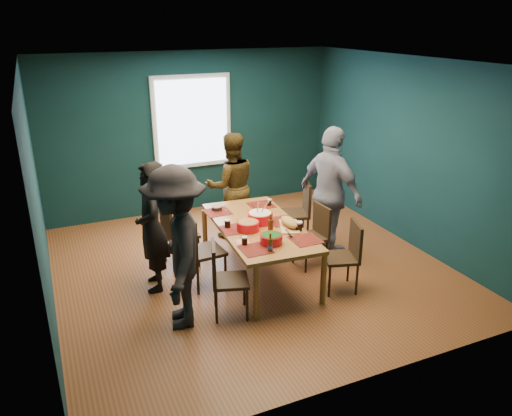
{
  "coord_description": "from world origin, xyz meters",
  "views": [
    {
      "loc": [
        -2.38,
        -5.58,
        3.19
      ],
      "look_at": [
        -0.04,
        -0.28,
        0.97
      ],
      "focal_mm": 35.0,
      "sensor_mm": 36.0,
      "label": 1
    }
  ],
  "objects_px": {
    "person_far_left": "(152,227)",
    "bowl_dumpling": "(260,217)",
    "chair_left_mid": "(198,246)",
    "chair_right_near": "(347,251)",
    "chair_right_far": "(300,208)",
    "dining_table": "(259,230)",
    "chair_left_near": "(223,274)",
    "bowl_herbs": "(271,239)",
    "cutting_board": "(289,223)",
    "bowl_salad": "(248,226)",
    "chair_left_far": "(174,229)",
    "person_right": "(331,193)",
    "chair_right_mid": "(316,231)",
    "person_near_left": "(176,249)",
    "person_back": "(231,186)"
  },
  "relations": [
    {
      "from": "dining_table",
      "to": "chair_left_near",
      "type": "relative_size",
      "value": 2.28
    },
    {
      "from": "bowl_salad",
      "to": "bowl_dumpling",
      "type": "relative_size",
      "value": 0.86
    },
    {
      "from": "bowl_salad",
      "to": "bowl_herbs",
      "type": "distance_m",
      "value": 0.47
    },
    {
      "from": "dining_table",
      "to": "cutting_board",
      "type": "distance_m",
      "value": 0.41
    },
    {
      "from": "cutting_board",
      "to": "chair_left_near",
      "type": "bearing_deg",
      "value": -136.38
    },
    {
      "from": "chair_left_far",
      "to": "chair_right_near",
      "type": "distance_m",
      "value": 2.3
    },
    {
      "from": "chair_right_mid",
      "to": "person_far_left",
      "type": "distance_m",
      "value": 2.18
    },
    {
      "from": "person_far_left",
      "to": "bowl_herbs",
      "type": "bearing_deg",
      "value": 62.5
    },
    {
      "from": "chair_left_near",
      "to": "person_far_left",
      "type": "height_order",
      "value": "person_far_left"
    },
    {
      "from": "person_right",
      "to": "chair_right_near",
      "type": "bearing_deg",
      "value": 147.02
    },
    {
      "from": "chair_right_far",
      "to": "person_near_left",
      "type": "relative_size",
      "value": 0.52
    },
    {
      "from": "person_right",
      "to": "person_far_left",
      "type": "bearing_deg",
      "value": 74.13
    },
    {
      "from": "person_far_left",
      "to": "bowl_dumpling",
      "type": "distance_m",
      "value": 1.35
    },
    {
      "from": "chair_left_far",
      "to": "chair_right_far",
      "type": "bearing_deg",
      "value": -3.88
    },
    {
      "from": "person_far_left",
      "to": "person_right",
      "type": "bearing_deg",
      "value": 96.94
    },
    {
      "from": "chair_left_far",
      "to": "chair_right_mid",
      "type": "height_order",
      "value": "chair_left_far"
    },
    {
      "from": "chair_right_near",
      "to": "bowl_dumpling",
      "type": "bearing_deg",
      "value": 153.28
    },
    {
      "from": "chair_left_near",
      "to": "chair_right_near",
      "type": "height_order",
      "value": "same"
    },
    {
      "from": "chair_right_near",
      "to": "bowl_salad",
      "type": "relative_size",
      "value": 3.14
    },
    {
      "from": "bowl_dumpling",
      "to": "chair_right_near",
      "type": "bearing_deg",
      "value": -43.07
    },
    {
      "from": "bowl_dumpling",
      "to": "chair_left_mid",
      "type": "bearing_deg",
      "value": 178.7
    },
    {
      "from": "chair_right_far",
      "to": "bowl_herbs",
      "type": "xyz_separation_m",
      "value": [
        -1.1,
        -1.32,
        0.25
      ]
    },
    {
      "from": "chair_right_near",
      "to": "bowl_herbs",
      "type": "relative_size",
      "value": 3.35
    },
    {
      "from": "chair_right_far",
      "to": "chair_left_mid",
      "type": "bearing_deg",
      "value": -141.54
    },
    {
      "from": "person_far_left",
      "to": "person_right",
      "type": "xyz_separation_m",
      "value": [
        2.47,
        -0.07,
        0.11
      ]
    },
    {
      "from": "bowl_herbs",
      "to": "cutting_board",
      "type": "distance_m",
      "value": 0.53
    },
    {
      "from": "chair_right_near",
      "to": "person_near_left",
      "type": "distance_m",
      "value": 2.13
    },
    {
      "from": "person_back",
      "to": "cutting_board",
      "type": "height_order",
      "value": "person_back"
    },
    {
      "from": "dining_table",
      "to": "person_right",
      "type": "xyz_separation_m",
      "value": [
        1.2,
        0.24,
        0.25
      ]
    },
    {
      "from": "chair_right_mid",
      "to": "bowl_herbs",
      "type": "xyz_separation_m",
      "value": [
        -0.95,
        -0.6,
        0.31
      ]
    },
    {
      "from": "bowl_salad",
      "to": "bowl_dumpling",
      "type": "bearing_deg",
      "value": 35.34
    },
    {
      "from": "person_far_left",
      "to": "bowl_dumpling",
      "type": "xyz_separation_m",
      "value": [
        1.33,
        -0.23,
        0.0
      ]
    },
    {
      "from": "person_far_left",
      "to": "cutting_board",
      "type": "xyz_separation_m",
      "value": [
        1.6,
        -0.52,
        -0.02
      ]
    },
    {
      "from": "person_far_left",
      "to": "chair_right_near",
      "type": "bearing_deg",
      "value": 73.61
    },
    {
      "from": "dining_table",
      "to": "bowl_salad",
      "type": "distance_m",
      "value": 0.25
    },
    {
      "from": "dining_table",
      "to": "chair_left_far",
      "type": "distance_m",
      "value": 1.19
    },
    {
      "from": "dining_table",
      "to": "chair_right_far",
      "type": "xyz_separation_m",
      "value": [
        1.01,
        0.77,
        -0.12
      ]
    },
    {
      "from": "chair_left_mid",
      "to": "chair_right_near",
      "type": "height_order",
      "value": "chair_left_mid"
    },
    {
      "from": "chair_right_mid",
      "to": "cutting_board",
      "type": "xyz_separation_m",
      "value": [
        -0.54,
        -0.26,
        0.3
      ]
    },
    {
      "from": "person_far_left",
      "to": "person_right",
      "type": "height_order",
      "value": "person_right"
    },
    {
      "from": "person_far_left",
      "to": "bowl_salad",
      "type": "bearing_deg",
      "value": 78.39
    },
    {
      "from": "chair_right_near",
      "to": "person_right",
      "type": "relative_size",
      "value": 0.48
    },
    {
      "from": "bowl_salad",
      "to": "person_right",
      "type": "bearing_deg",
      "value": 13.51
    },
    {
      "from": "dining_table",
      "to": "chair_left_near",
      "type": "height_order",
      "value": "chair_left_near"
    },
    {
      "from": "chair_right_far",
      "to": "chair_right_near",
      "type": "height_order",
      "value": "chair_right_far"
    },
    {
      "from": "cutting_board",
      "to": "bowl_dumpling",
      "type": "bearing_deg",
      "value": 153.99
    },
    {
      "from": "person_right",
      "to": "person_back",
      "type": "bearing_deg",
      "value": 27.36
    },
    {
      "from": "dining_table",
      "to": "person_right",
      "type": "relative_size",
      "value": 1.09
    },
    {
      "from": "cutting_board",
      "to": "person_near_left",
      "type": "bearing_deg",
      "value": -144.79
    },
    {
      "from": "chair_right_near",
      "to": "cutting_board",
      "type": "xyz_separation_m",
      "value": [
        -0.56,
        0.48,
        0.28
      ]
    }
  ]
}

